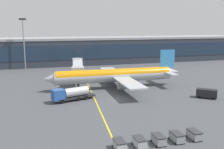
% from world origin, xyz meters
% --- Properties ---
extents(ground_plane, '(700.00, 700.00, 0.00)m').
position_xyz_m(ground_plane, '(0.00, 0.00, 0.00)').
color(ground_plane, '#47494F').
extents(apron_lead_in_line, '(7.74, 79.68, 0.01)m').
position_xyz_m(apron_lead_in_line, '(-5.47, 2.00, 0.00)').
color(apron_lead_in_line, yellow).
rests_on(apron_lead_in_line, ground_plane).
extents(terminal_building, '(161.62, 18.82, 12.62)m').
position_xyz_m(terminal_building, '(5.83, 64.98, 6.33)').
color(terminal_building, '#2D333D').
rests_on(terminal_building, ground_plane).
extents(main_airliner, '(41.45, 32.86, 10.91)m').
position_xyz_m(main_airliner, '(3.02, 11.72, 3.81)').
color(main_airliner, '#B2B7BC').
rests_on(main_airliner, ground_plane).
extents(jet_bridge, '(6.78, 23.26, 6.52)m').
position_xyz_m(jet_bridge, '(-6.18, 24.19, 4.84)').
color(jet_bridge, '#B2B7BC').
rests_on(jet_bridge, ground_plane).
extents(fuel_tanker, '(11.07, 5.37, 3.25)m').
position_xyz_m(fuel_tanker, '(-11.40, 2.03, 1.75)').
color(fuel_tanker, '#232326').
rests_on(fuel_tanker, ground_plane).
extents(crew_van, '(5.19, 4.81, 2.30)m').
position_xyz_m(crew_van, '(22.23, -5.23, 1.31)').
color(crew_van, black).
rests_on(crew_van, ground_plane).
extents(baggage_cart_0, '(1.63, 2.66, 1.48)m').
position_xyz_m(baggage_cart_0, '(-7.80, -25.57, 0.78)').
color(baggage_cart_0, '#B2B7BC').
rests_on(baggage_cart_0, ground_plane).
extents(baggage_cart_1, '(1.63, 2.66, 1.48)m').
position_xyz_m(baggage_cart_1, '(-4.60, -25.56, 0.78)').
color(baggage_cart_1, '#B2B7BC').
rests_on(baggage_cart_1, ground_plane).
extents(baggage_cart_2, '(1.63, 2.66, 1.48)m').
position_xyz_m(baggage_cart_2, '(-1.40, -25.55, 0.78)').
color(baggage_cart_2, gray).
rests_on(baggage_cart_2, ground_plane).
extents(baggage_cart_3, '(1.63, 2.66, 1.48)m').
position_xyz_m(baggage_cart_3, '(1.80, -25.54, 0.78)').
color(baggage_cart_3, gray).
rests_on(baggage_cart_3, ground_plane).
extents(baggage_cart_4, '(1.63, 2.66, 1.48)m').
position_xyz_m(baggage_cart_4, '(5.00, -25.53, 0.78)').
color(baggage_cart_4, gray).
rests_on(baggage_cart_4, ground_plane).
extents(apron_light_mast_0, '(2.80, 0.50, 21.19)m').
position_xyz_m(apron_light_mast_0, '(-23.77, 53.02, 12.53)').
color(apron_light_mast_0, gray).
rests_on(apron_light_mast_0, ground_plane).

